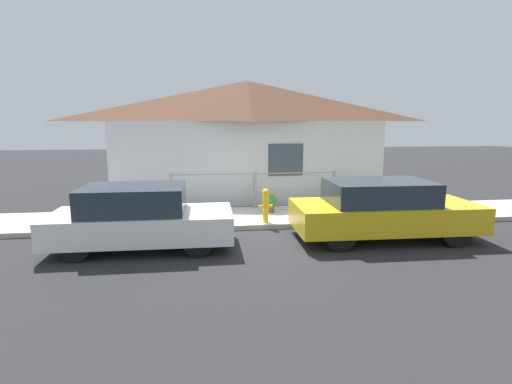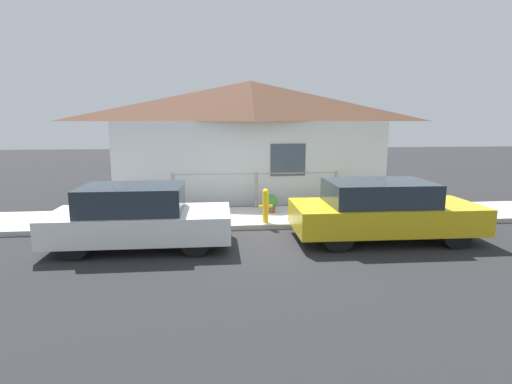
% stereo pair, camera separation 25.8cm
% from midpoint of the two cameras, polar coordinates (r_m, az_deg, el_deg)
% --- Properties ---
extents(ground_plane, '(60.00, 60.00, 0.00)m').
position_cam_midpoint_polar(ground_plane, '(9.91, 1.99, -5.42)').
color(ground_plane, '#262628').
extents(sidewalk, '(24.00, 2.15, 0.12)m').
position_cam_midpoint_polar(sidewalk, '(10.93, 1.22, -3.60)').
color(sidewalk, '#B2AFA8').
rests_on(sidewalk, ground_plane).
extents(house, '(9.01, 2.23, 3.94)m').
position_cam_midpoint_polar(house, '(13.33, -0.20, 12.06)').
color(house, silver).
rests_on(house, ground_plane).
extents(fence, '(4.90, 0.10, 1.07)m').
position_cam_midpoint_polar(fence, '(11.69, 0.68, 0.58)').
color(fence, gray).
rests_on(fence, sidewalk).
extents(car_left, '(3.76, 1.66, 1.33)m').
position_cam_midpoint_polar(car_left, '(8.74, -15.61, -3.47)').
color(car_left, white).
rests_on(car_left, ground_plane).
extents(car_right, '(4.13, 1.79, 1.34)m').
position_cam_midpoint_polar(car_right, '(9.43, 18.40, -2.49)').
color(car_right, gold).
rests_on(car_right, ground_plane).
extents(fire_hydrant, '(0.35, 0.16, 0.85)m').
position_cam_midpoint_polar(fire_hydrant, '(10.06, 2.11, -1.84)').
color(fire_hydrant, yellow).
rests_on(fire_hydrant, sidewalk).
extents(potted_plant_near_hydrant, '(0.38, 0.38, 0.51)m').
position_cam_midpoint_polar(potted_plant_near_hydrant, '(11.17, 2.76, -1.50)').
color(potted_plant_near_hydrant, brown).
rests_on(potted_plant_near_hydrant, sidewalk).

